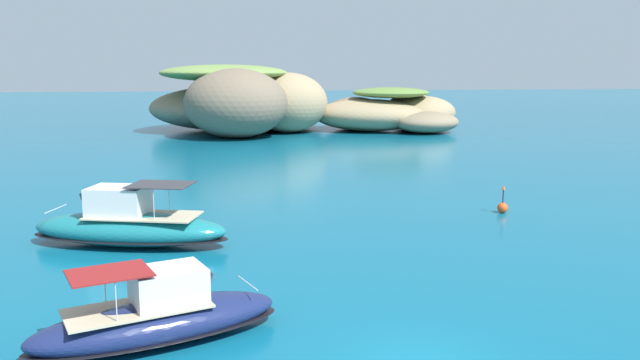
{
  "coord_description": "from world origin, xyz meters",
  "views": [
    {
      "loc": [
        -4.83,
        -14.91,
        7.66
      ],
      "look_at": [
        0.49,
        20.32,
        1.4
      ],
      "focal_mm": 36.05,
      "sensor_mm": 36.0,
      "label": 1
    }
  ],
  "objects_px": {
    "islet_large": "(244,106)",
    "channel_buoy": "(503,207)",
    "motorboat_navy": "(158,318)",
    "motorboat_teal": "(129,226)",
    "islet_small": "(390,113)"
  },
  "relations": [
    {
      "from": "motorboat_navy",
      "to": "motorboat_teal",
      "type": "xyz_separation_m",
      "value": [
        -2.24,
        10.46,
        0.16
      ]
    },
    {
      "from": "islet_small",
      "to": "channel_buoy",
      "type": "distance_m",
      "value": 46.32
    },
    {
      "from": "islet_large",
      "to": "islet_small",
      "type": "relative_size",
      "value": 1.36
    },
    {
      "from": "motorboat_navy",
      "to": "motorboat_teal",
      "type": "relative_size",
      "value": 0.82
    },
    {
      "from": "islet_large",
      "to": "motorboat_navy",
      "type": "height_order",
      "value": "islet_large"
    },
    {
      "from": "motorboat_teal",
      "to": "channel_buoy",
      "type": "relative_size",
      "value": 6.19
    },
    {
      "from": "motorboat_teal",
      "to": "islet_small",
      "type": "bearing_deg",
      "value": 63.5
    },
    {
      "from": "islet_large",
      "to": "motorboat_navy",
      "type": "distance_m",
      "value": 61.19
    },
    {
      "from": "islet_large",
      "to": "motorboat_teal",
      "type": "xyz_separation_m",
      "value": [
        -6.67,
        -50.52,
        -2.21
      ]
    },
    {
      "from": "islet_large",
      "to": "motorboat_navy",
      "type": "bearing_deg",
      "value": -94.16
    },
    {
      "from": "islet_small",
      "to": "motorboat_teal",
      "type": "distance_m",
      "value": 55.31
    },
    {
      "from": "islet_small",
      "to": "channel_buoy",
      "type": "relative_size",
      "value": 14.15
    },
    {
      "from": "islet_large",
      "to": "channel_buoy",
      "type": "relative_size",
      "value": 19.27
    },
    {
      "from": "motorboat_navy",
      "to": "motorboat_teal",
      "type": "bearing_deg",
      "value": 102.08
    },
    {
      "from": "islet_large",
      "to": "channel_buoy",
      "type": "distance_m",
      "value": 48.57
    }
  ]
}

